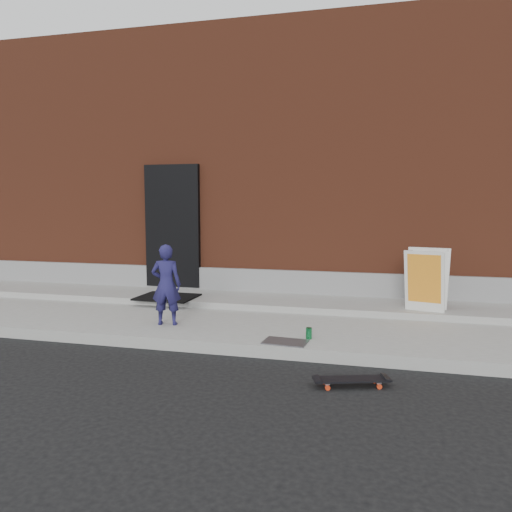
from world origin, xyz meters
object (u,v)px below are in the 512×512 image
(child, at_px, (166,285))
(soda_can, at_px, (309,333))
(pizza_sign, at_px, (427,279))
(skateboard, at_px, (352,380))

(child, height_order, soda_can, child)
(pizza_sign, relative_size, soda_can, 6.63)
(soda_can, bearing_deg, child, 173.33)
(child, xyz_separation_m, soda_can, (2.02, -0.24, -0.49))
(child, bearing_deg, soda_can, 161.24)
(child, relative_size, soda_can, 8.01)
(skateboard, bearing_deg, pizza_sign, 71.69)
(skateboard, height_order, pizza_sign, pizza_sign)
(soda_can, bearing_deg, pizza_sign, 47.28)
(skateboard, relative_size, pizza_sign, 0.83)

